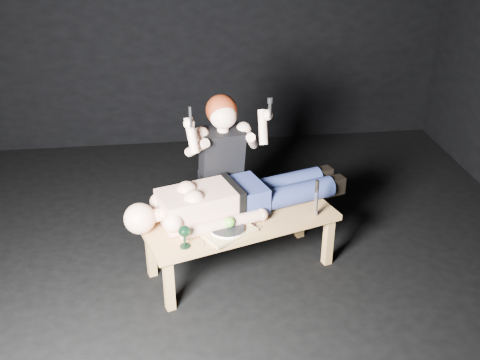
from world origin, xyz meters
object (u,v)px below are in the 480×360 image
(kneeling_woman, at_px, (219,166))
(goblet, at_px, (184,237))
(serving_tray, at_px, (227,231))
(lying_man, at_px, (239,193))
(carving_knife, at_px, (316,198))
(table, at_px, (241,244))

(kneeling_woman, distance_m, goblet, 0.85)
(serving_tray, bearing_deg, lying_man, 68.02)
(lying_man, distance_m, kneeling_woman, 0.36)
(carving_knife, bearing_deg, table, 160.38)
(lying_man, relative_size, goblet, 9.26)
(table, xyz_separation_m, carving_knife, (0.56, -0.02, 0.37))
(lying_man, bearing_deg, table, -110.09)
(kneeling_woman, height_order, carving_knife, kneeling_woman)
(table, relative_size, goblet, 8.50)
(lying_man, bearing_deg, kneeling_woman, 91.94)
(table, distance_m, kneeling_woman, 0.65)
(kneeling_woman, bearing_deg, goblet, -121.40)
(table, bearing_deg, carving_knife, -19.62)
(kneeling_woman, bearing_deg, serving_tray, -100.29)
(lying_man, height_order, goblet, lying_man)
(table, height_order, kneeling_woman, kneeling_woman)
(kneeling_woman, height_order, goblet, kneeling_woman)
(lying_man, distance_m, serving_tray, 0.36)
(table, xyz_separation_m, kneeling_woman, (-0.11, 0.47, 0.44))
(serving_tray, xyz_separation_m, goblet, (-0.31, -0.14, 0.07))
(serving_tray, height_order, goblet, goblet)
(lying_man, distance_m, goblet, 0.63)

